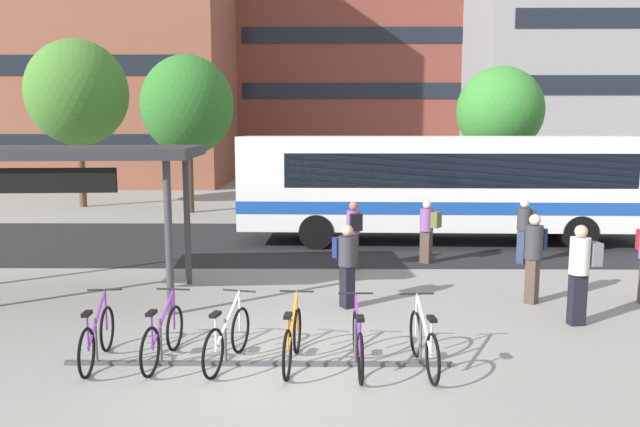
# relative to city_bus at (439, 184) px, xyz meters

# --- Properties ---
(ground) EXTENTS (200.00, 200.00, 0.00)m
(ground) POSITION_rel_city_bus_xyz_m (-4.05, -9.90, -1.78)
(ground) COLOR gray
(bus_lane_asphalt) EXTENTS (80.00, 7.20, 0.01)m
(bus_lane_asphalt) POSITION_rel_city_bus_xyz_m (-4.05, -0.00, -1.77)
(bus_lane_asphalt) COLOR #232326
(bus_lane_asphalt) RESTS_ON ground
(city_bus) EXTENTS (12.08, 2.85, 3.20)m
(city_bus) POSITION_rel_city_bus_xyz_m (0.00, 0.00, 0.00)
(city_bus) COLOR white
(city_bus) RESTS_ON ground
(bike_rack) EXTENTS (5.64, 0.09, 0.70)m
(bike_rack) POSITION_rel_city_bus_xyz_m (-4.39, -9.77, -1.68)
(bike_rack) COLOR #47474C
(bike_rack) RESTS_ON ground
(parked_bicycle_purple_0) EXTENTS (0.52, 1.72, 0.99)m
(parked_bicycle_purple_0) POSITION_rel_city_bus_xyz_m (-6.74, -9.72, -1.39)
(parked_bicycle_purple_0) COLOR black
(parked_bicycle_purple_0) RESTS_ON ground
(parked_bicycle_purple_1) EXTENTS (0.52, 1.72, 0.99)m
(parked_bicycle_purple_1) POSITION_rel_city_bus_xyz_m (-5.79, -9.67, -1.39)
(parked_bicycle_purple_1) COLOR black
(parked_bicycle_purple_1) RESTS_ON ground
(parked_bicycle_white_2) EXTENTS (0.59, 1.69, 0.99)m
(parked_bicycle_white_2) POSITION_rel_city_bus_xyz_m (-4.83, -9.74, -1.39)
(parked_bicycle_white_2) COLOR black
(parked_bicycle_white_2) RESTS_ON ground
(parked_bicycle_orange_3) EXTENTS (0.52, 1.72, 0.99)m
(parked_bicycle_orange_3) POSITION_rel_city_bus_xyz_m (-3.89, -9.77, -1.39)
(parked_bicycle_orange_3) COLOR black
(parked_bicycle_orange_3) RESTS_ON ground
(parked_bicycle_purple_4) EXTENTS (0.52, 1.72, 0.99)m
(parked_bicycle_purple_4) POSITION_rel_city_bus_xyz_m (-2.95, -9.88, -1.39)
(parked_bicycle_purple_4) COLOR black
(parked_bicycle_purple_4) RESTS_ON ground
(parked_bicycle_silver_5) EXTENTS (0.52, 1.72, 0.99)m
(parked_bicycle_silver_5) POSITION_rel_city_bus_xyz_m (-2.01, -9.90, -1.39)
(parked_bicycle_silver_5) COLOR black
(parked_bicycle_silver_5) RESTS_ON ground
(transit_shelter) EXTENTS (5.73, 3.49, 3.07)m
(transit_shelter) POSITION_rel_city_bus_xyz_m (-8.71, -6.40, 1.08)
(transit_shelter) COLOR #38383D
(transit_shelter) RESTS_ON ground
(commuter_black_pack_1) EXTENTS (0.41, 0.57, 1.67)m
(commuter_black_pack_1) POSITION_rel_city_bus_xyz_m (-2.73, -3.58, -0.81)
(commuter_black_pack_1) COLOR #47382D
(commuter_black_pack_1) RESTS_ON ground
(commuter_navy_pack_2) EXTENTS (0.57, 0.60, 1.77)m
(commuter_navy_pack_2) POSITION_rel_city_bus_xyz_m (0.68, -6.48, -0.75)
(commuter_navy_pack_2) COLOR #47382D
(commuter_navy_pack_2) RESTS_ON ground
(commuter_navy_pack_3) EXTENTS (0.52, 0.61, 1.61)m
(commuter_navy_pack_3) POSITION_rel_city_bus_xyz_m (-3.01, -6.81, -0.85)
(commuter_navy_pack_3) COLOR black
(commuter_navy_pack_3) RESTS_ON ground
(commuter_olive_pack_4) EXTENTS (0.60, 0.56, 1.62)m
(commuter_olive_pack_4) POSITION_rel_city_bus_xyz_m (-0.81, -2.92, -0.84)
(commuter_olive_pack_4) COLOR #47382D
(commuter_olive_pack_4) RESTS_ON ground
(commuter_grey_pack_5) EXTENTS (0.56, 0.38, 1.78)m
(commuter_grey_pack_5) POSITION_rel_city_bus_xyz_m (1.03, -7.85, -0.75)
(commuter_grey_pack_5) COLOR black
(commuter_grey_pack_5) RESTS_ON ground
(commuter_grey_pack_6) EXTENTS (0.59, 0.58, 1.65)m
(commuter_grey_pack_6) POSITION_rel_city_bus_xyz_m (1.65, -2.89, -0.82)
(commuter_grey_pack_6) COLOR #2D3851
(commuter_grey_pack_6) RESTS_ON ground
(street_tree_0) EXTENTS (4.31, 4.31, 7.26)m
(street_tree_0) POSITION_rel_city_bus_xyz_m (-14.19, 8.43, 3.19)
(street_tree_0) COLOR brown
(street_tree_0) RESTS_ON ground
(street_tree_1) EXTENTS (3.37, 3.37, 5.85)m
(street_tree_1) POSITION_rel_city_bus_xyz_m (3.43, 6.06, 2.34)
(street_tree_1) COLOR brown
(street_tree_1) RESTS_ON ground
(street_tree_2) EXTENTS (3.71, 3.71, 6.37)m
(street_tree_2) POSITION_rel_city_bus_xyz_m (-9.02, 6.61, 2.58)
(street_tree_2) COLOR brown
(street_tree_2) RESTS_ON ground
(building_left_wing) EXTENTS (17.16, 11.82, 17.25)m
(building_left_wing) POSITION_rel_city_bus_xyz_m (-18.27, 21.63, 6.85)
(building_left_wing) COLOR brown
(building_left_wing) RESTS_ON ground
(building_centre_block) EXTENTS (18.97, 13.10, 15.20)m
(building_centre_block) POSITION_rel_city_bus_xyz_m (-0.94, 31.73, 5.83)
(building_centre_block) COLOR brown
(building_centre_block) RESTS_ON ground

